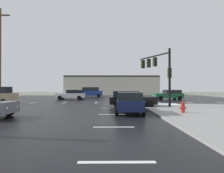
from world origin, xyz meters
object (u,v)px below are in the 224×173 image
Objects in this scene: fire_hydrant at (183,107)px; sedan_white at (72,94)px; sedan_black at (131,99)px; sedan_navy at (129,102)px; utility_pole_mid at (0,54)px; suv_blue at (91,92)px; traffic_signal_mast at (158,68)px; sedan_green at (169,95)px.

sedan_white reaches higher than fire_hydrant.
sedan_navy is at bearing -99.60° from sedan_black.
sedan_black is 0.42× the size of utility_pole_mid.
suv_blue is at bearing 111.21° from fire_hydrant.
sedan_black is at bearing -11.18° from utility_pole_mid.
sedan_navy and sedan_black have the same top height.
traffic_signal_mast is at bearing -33.85° from sedan_navy.
sedan_green is 15.93m from suv_blue.
utility_pole_mid is (-17.78, 7.49, 5.18)m from fire_hydrant.
traffic_signal_mast is 1.21× the size of sedan_navy.
sedan_black is 15.61m from utility_pole_mid.
traffic_signal_mast is 6.50m from fire_hydrant.
sedan_white is (-7.67, 15.38, 0.00)m from sedan_navy.
sedan_white is (-11.22, 10.59, -3.12)m from traffic_signal_mast.
sedan_white is 11.73m from utility_pole_mid.
suv_blue is (-6.04, 19.27, 0.24)m from sedan_black.
suv_blue reaches higher than sedan_black.
sedan_navy is 17.19m from sedan_white.
fire_hydrant is 25.62m from suv_blue.
sedan_black and sedan_green have the same top height.
fire_hydrant is at bearing -97.94° from sedan_navy.
traffic_signal_mast reaches higher than sedan_white.
traffic_signal_mast is 1.22× the size of sedan_black.
sedan_navy and sedan_green have the same top height.
sedan_white is 8.09m from suv_blue.
sedan_navy is 1.01× the size of sedan_black.
sedan_black is at bearing 49.74° from sedan_green.
traffic_signal_mast is at bearing -6.45° from utility_pole_mid.
sedan_green is (7.31, 10.58, 0.00)m from sedan_black.
sedan_green is at bearing -50.58° from traffic_signal_mast.
sedan_navy is at bearing 169.34° from fire_hydrant.
fire_hydrant is at bearing 69.32° from sedan_green.
sedan_black is at bearing -5.75° from sedan_navy.
suv_blue is at bearing -106.04° from sedan_white.
sedan_green is (4.33, 9.69, -3.12)m from traffic_signal_mast.
sedan_navy is 16.49m from sedan_green.
fire_hydrant is 19.77m from sedan_white.
suv_blue is at bearing -0.35° from traffic_signal_mast.
utility_pole_mid is at bearing -119.56° from suv_blue.
traffic_signal_mast is 15.75m from sedan_white.
sedan_white is at bearing 124.55° from sedan_black.
sedan_white and sedan_black have the same top height.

